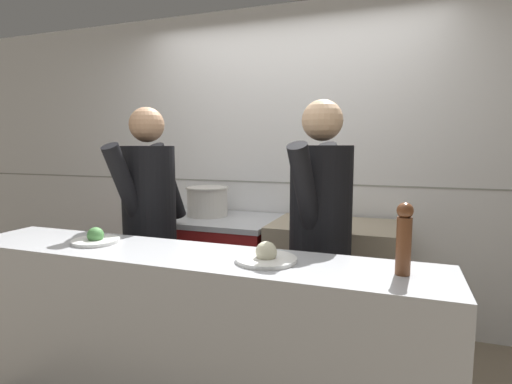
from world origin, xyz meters
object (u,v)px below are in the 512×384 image
(plated_dish_main, at_px, (96,239))
(oven_range, at_px, (210,270))
(stock_pot, at_px, (207,201))
(chef_head_cook, at_px, (150,223))
(plated_dish_appetiser, at_px, (266,257))
(chef_sous, at_px, (320,236))
(pepper_mill, at_px, (404,237))

(plated_dish_main, bearing_deg, oven_range, 87.27)
(stock_pot, bearing_deg, chef_head_cook, -95.95)
(oven_range, xyz_separation_m, plated_dish_appetiser, (0.90, -1.23, 0.53))
(stock_pot, bearing_deg, oven_range, -50.56)
(stock_pot, xyz_separation_m, plated_dish_appetiser, (0.94, -1.28, -0.04))
(plated_dish_appetiser, height_order, chef_sous, chef_sous)
(stock_pot, relative_size, plated_dish_main, 1.43)
(chef_head_cook, relative_size, chef_sous, 1.00)
(pepper_mill, bearing_deg, stock_pot, 139.94)
(chef_sous, bearing_deg, chef_head_cook, -169.37)
(oven_range, bearing_deg, chef_head_cook, -99.64)
(oven_range, height_order, plated_dish_appetiser, plated_dish_appetiser)
(plated_dish_appetiser, bearing_deg, chef_head_cook, 150.16)
(oven_range, xyz_separation_m, plated_dish_main, (-0.06, -1.21, 0.53))
(stock_pot, distance_m, pepper_mill, 1.97)
(stock_pot, xyz_separation_m, chef_head_cook, (-0.07, -0.70, -0.06))
(plated_dish_main, bearing_deg, chef_head_cook, 95.43)
(pepper_mill, distance_m, chef_head_cook, 1.68)
(pepper_mill, height_order, chef_sous, chef_sous)
(stock_pot, bearing_deg, chef_sous, -33.47)
(stock_pot, distance_m, chef_head_cook, 0.71)
(plated_dish_appetiser, distance_m, chef_head_cook, 1.16)
(chef_head_cook, bearing_deg, oven_range, 86.03)
(pepper_mill, xyz_separation_m, chef_head_cook, (-1.58, 0.56, -0.15))
(oven_range, height_order, plated_dish_main, plated_dish_main)
(oven_range, distance_m, chef_sous, 1.32)
(plated_dish_main, bearing_deg, plated_dish_appetiser, -1.09)
(oven_range, relative_size, pepper_mill, 3.76)
(plated_dish_main, distance_m, chef_head_cook, 0.56)
(oven_range, relative_size, plated_dish_appetiser, 4.00)
(pepper_mill, relative_size, chef_head_cook, 0.17)
(pepper_mill, bearing_deg, chef_head_cook, 160.31)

